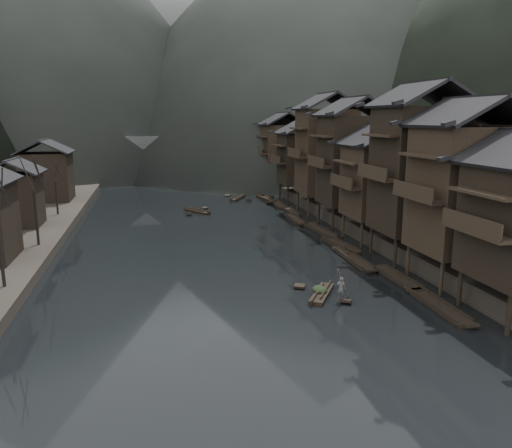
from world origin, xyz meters
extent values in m
plane|color=black|center=(0.00, 0.00, 0.00)|extent=(300.00, 300.00, 0.00)
cube|color=#2D2823|center=(35.00, 40.00, 0.90)|extent=(40.00, 200.00, 1.80)
cylinder|color=black|center=(14.20, -10.40, 1.30)|extent=(0.30, 0.30, 2.90)
cylinder|color=black|center=(14.20, -5.60, 1.30)|extent=(0.30, 0.30, 2.90)
cylinder|color=black|center=(16.95, -5.60, 1.30)|extent=(0.30, 0.30, 2.90)
cube|color=black|center=(13.30, -8.00, 5.81)|extent=(1.20, 5.70, 0.25)
cylinder|color=black|center=(14.20, -3.40, 1.30)|extent=(0.30, 0.30, 2.90)
cylinder|color=black|center=(14.20, 1.40, 1.30)|extent=(0.30, 0.30, 2.90)
cylinder|color=black|center=(16.95, -3.40, 1.30)|extent=(0.30, 0.30, 2.90)
cylinder|color=black|center=(16.95, 1.40, 1.30)|extent=(0.30, 0.30, 2.90)
cube|color=black|center=(17.30, -1.00, 7.30)|extent=(7.00, 6.00, 9.39)
cube|color=black|center=(13.30, -1.00, 6.83)|extent=(1.20, 5.70, 0.25)
cylinder|color=black|center=(14.20, 3.60, 1.30)|extent=(0.30, 0.30, 2.90)
cylinder|color=black|center=(14.20, 8.40, 1.30)|extent=(0.30, 0.30, 2.90)
cylinder|color=black|center=(16.95, 3.60, 1.30)|extent=(0.30, 0.30, 2.90)
cylinder|color=black|center=(16.95, 8.40, 1.30)|extent=(0.30, 0.30, 2.90)
cube|color=black|center=(17.30, 6.00, 8.07)|extent=(7.00, 6.00, 10.95)
cube|color=black|center=(13.30, 6.00, 7.53)|extent=(1.20, 5.70, 0.25)
cylinder|color=black|center=(14.20, 10.60, 1.30)|extent=(0.30, 0.30, 2.90)
cylinder|color=black|center=(14.20, 15.40, 1.30)|extent=(0.30, 0.30, 2.90)
cylinder|color=black|center=(16.95, 10.60, 1.30)|extent=(0.30, 0.30, 2.90)
cylinder|color=black|center=(16.95, 15.40, 1.30)|extent=(0.30, 0.30, 2.90)
cube|color=black|center=(17.30, 13.00, 6.23)|extent=(7.00, 6.00, 7.25)
cube|color=black|center=(13.30, 13.00, 5.86)|extent=(1.20, 5.70, 0.25)
cylinder|color=black|center=(14.20, 18.60, 1.30)|extent=(0.30, 0.30, 2.90)
cylinder|color=black|center=(14.20, 23.40, 1.30)|extent=(0.30, 0.30, 2.90)
cylinder|color=black|center=(16.95, 18.60, 1.30)|extent=(0.30, 0.30, 2.90)
cylinder|color=black|center=(16.95, 23.40, 1.30)|extent=(0.30, 0.30, 2.90)
cube|color=black|center=(17.30, 21.00, 7.72)|extent=(7.00, 6.00, 10.24)
cube|color=black|center=(13.30, 21.00, 7.21)|extent=(1.20, 5.70, 0.25)
cylinder|color=black|center=(14.20, 27.60, 1.30)|extent=(0.30, 0.30, 2.90)
cylinder|color=black|center=(14.20, 32.40, 1.30)|extent=(0.30, 0.30, 2.90)
cylinder|color=black|center=(16.95, 27.60, 1.30)|extent=(0.30, 0.30, 2.90)
cylinder|color=black|center=(16.95, 32.40, 1.30)|extent=(0.30, 0.30, 2.90)
cube|color=black|center=(17.30, 30.00, 8.16)|extent=(7.00, 6.00, 11.12)
cube|color=black|center=(13.30, 30.00, 7.60)|extent=(1.20, 5.70, 0.25)
cylinder|color=black|center=(14.20, 37.60, 1.30)|extent=(0.30, 0.30, 2.90)
cylinder|color=black|center=(14.20, 42.40, 1.30)|extent=(0.30, 0.30, 2.90)
cylinder|color=black|center=(16.95, 37.60, 1.30)|extent=(0.30, 0.30, 2.90)
cylinder|color=black|center=(16.95, 42.40, 1.30)|extent=(0.30, 0.30, 2.90)
cube|color=black|center=(17.30, 40.00, 6.41)|extent=(7.00, 6.00, 7.63)
cube|color=black|center=(13.30, 40.00, 6.03)|extent=(1.20, 5.70, 0.25)
cylinder|color=black|center=(14.20, 49.60, 1.30)|extent=(0.30, 0.30, 2.90)
cylinder|color=black|center=(14.20, 54.40, 1.30)|extent=(0.30, 0.30, 2.90)
cylinder|color=black|center=(16.95, 49.60, 1.30)|extent=(0.30, 0.30, 2.90)
cylinder|color=black|center=(16.95, 54.40, 1.30)|extent=(0.30, 0.30, 2.90)
cube|color=black|center=(17.30, 52.00, 7.01)|extent=(7.00, 6.00, 8.81)
cube|color=black|center=(13.30, 52.00, 6.57)|extent=(1.20, 5.70, 0.25)
cube|color=black|center=(-20.50, 24.00, 4.10)|extent=(5.00, 5.00, 5.80)
cube|color=black|center=(-20.50, 42.00, 4.60)|extent=(6.50, 6.50, 6.80)
cylinder|color=black|center=(-17.00, 14.56, 3.73)|extent=(0.24, 0.24, 5.06)
cylinder|color=black|center=(-17.00, 30.29, 3.23)|extent=(0.24, 0.24, 4.06)
cube|color=black|center=(12.61, -5.64, 0.15)|extent=(1.27, 6.95, 0.30)
cube|color=black|center=(12.61, -5.64, 0.33)|extent=(1.32, 6.81, 0.10)
cube|color=black|center=(12.53, -2.32, 0.29)|extent=(0.96, 0.87, 0.35)
cube|color=black|center=(12.69, -8.96, 0.29)|extent=(0.96, 0.87, 0.35)
cube|color=black|center=(12.78, 0.24, 0.15)|extent=(1.31, 6.14, 0.30)
cube|color=black|center=(12.78, 0.24, 0.33)|extent=(1.36, 6.02, 0.10)
cube|color=black|center=(12.88, 3.17, 0.29)|extent=(0.96, 0.79, 0.33)
cube|color=black|center=(12.68, -2.69, 0.29)|extent=(0.96, 0.79, 0.33)
cube|color=black|center=(11.54, 6.23, 0.15)|extent=(1.28, 7.41, 0.30)
cube|color=black|center=(11.54, 6.23, 0.33)|extent=(1.33, 7.27, 0.10)
cube|color=black|center=(11.45, 9.78, 0.29)|extent=(0.96, 0.93, 0.36)
cube|color=black|center=(11.63, 2.69, 0.29)|extent=(0.96, 0.93, 0.36)
cube|color=black|center=(12.22, 11.15, 0.15)|extent=(1.82, 6.76, 0.30)
cube|color=black|center=(12.22, 11.15, 0.33)|extent=(1.86, 6.63, 0.10)
cube|color=black|center=(12.57, 14.33, 0.29)|extent=(1.02, 0.92, 0.34)
cube|color=black|center=(11.87, 7.96, 0.29)|extent=(1.02, 0.92, 0.34)
cube|color=black|center=(12.45, 17.87, 0.15)|extent=(1.71, 7.28, 0.30)
cube|color=black|center=(12.45, 17.87, 0.33)|extent=(1.75, 7.14, 0.10)
cube|color=black|center=(12.74, 21.32, 0.29)|extent=(1.01, 0.96, 0.36)
cube|color=black|center=(12.15, 14.42, 0.29)|extent=(1.01, 0.96, 0.36)
cube|color=black|center=(11.49, 24.35, 0.15)|extent=(1.29, 5.95, 0.30)
cube|color=black|center=(11.49, 24.35, 0.33)|extent=(1.34, 5.83, 0.10)
cube|color=black|center=(11.39, 27.19, 0.29)|extent=(0.96, 0.76, 0.32)
cube|color=black|center=(11.58, 21.51, 0.29)|extent=(0.96, 0.76, 0.32)
cube|color=black|center=(12.51, 29.95, 0.15)|extent=(1.26, 6.01, 0.30)
cube|color=black|center=(12.51, 29.95, 0.33)|extent=(1.31, 5.89, 0.10)
cube|color=black|center=(12.43, 32.82, 0.29)|extent=(0.95, 0.76, 0.33)
cube|color=black|center=(12.59, 27.08, 0.29)|extent=(0.95, 0.76, 0.33)
cube|color=black|center=(12.23, 35.54, 0.15)|extent=(1.69, 6.32, 0.30)
cube|color=black|center=(12.23, 35.54, 0.33)|extent=(1.73, 6.20, 0.10)
cube|color=black|center=(11.95, 38.52, 0.29)|extent=(1.00, 0.86, 0.33)
cube|color=black|center=(12.52, 32.55, 0.29)|extent=(1.00, 0.86, 0.33)
cube|color=black|center=(11.65, 41.04, 0.15)|extent=(1.77, 7.24, 0.30)
cube|color=black|center=(11.65, 41.04, 0.33)|extent=(1.81, 7.10, 0.10)
cube|color=black|center=(11.98, 44.47, 0.29)|extent=(1.01, 0.96, 0.35)
cube|color=black|center=(11.33, 37.62, 0.29)|extent=(1.01, 0.96, 0.35)
cube|color=black|center=(12.46, 46.82, 0.15)|extent=(2.14, 7.73, 0.30)
cube|color=black|center=(12.46, 46.82, 0.33)|extent=(2.18, 7.58, 0.10)
cube|color=black|center=(11.95, 50.45, 0.29)|extent=(1.06, 1.06, 0.37)
cube|color=black|center=(12.96, 43.18, 0.29)|extent=(1.06, 1.06, 0.37)
cube|color=black|center=(0.05, 32.96, 0.15)|extent=(3.40, 4.67, 0.30)
cube|color=black|center=(0.05, 32.96, 0.33)|extent=(3.40, 4.61, 0.10)
cube|color=black|center=(1.27, 34.95, 0.29)|extent=(1.04, 0.96, 0.30)
cube|color=black|center=(-1.18, 30.98, 0.29)|extent=(1.04, 0.96, 0.30)
cube|color=black|center=(7.52, 43.28, 0.15)|extent=(3.48, 5.57, 0.30)
cube|color=black|center=(7.52, 43.28, 0.33)|extent=(3.47, 5.49, 0.10)
cube|color=black|center=(6.28, 45.74, 0.29)|extent=(1.08, 1.02, 0.32)
cube|color=black|center=(8.77, 40.83, 0.29)|extent=(1.08, 1.02, 0.32)
cube|color=black|center=(7.19, 54.91, 0.15)|extent=(1.39, 5.71, 0.30)
cube|color=black|center=(7.19, 54.91, 0.33)|extent=(1.43, 5.60, 0.10)
cube|color=black|center=(7.38, 57.62, 0.29)|extent=(0.90, 0.76, 0.32)
cube|color=black|center=(7.00, 52.20, 0.29)|extent=(0.90, 0.76, 0.32)
cube|color=black|center=(-7.52, 73.43, 0.15)|extent=(1.20, 4.55, 0.30)
cube|color=black|center=(-7.52, 73.43, 0.33)|extent=(1.24, 4.47, 0.10)
cube|color=black|center=(-7.61, 75.59, 0.29)|extent=(0.87, 0.60, 0.29)
cube|color=black|center=(-7.42, 71.26, 0.29)|extent=(0.87, 0.60, 0.29)
cube|color=#4C4C4F|center=(0.00, 72.00, 7.20)|extent=(40.00, 6.00, 1.60)
cube|color=#4C4C4F|center=(0.00, 69.30, 8.50)|extent=(40.00, 0.50, 1.00)
cube|color=#4C4C4F|center=(0.00, 74.70, 8.50)|extent=(40.00, 0.50, 1.00)
cube|color=#4C4C4F|center=(-14.00, 72.00, 3.20)|extent=(3.20, 6.00, 6.40)
cube|color=#4C4C4F|center=(-4.50, 72.00, 3.20)|extent=(3.20, 6.00, 6.40)
cube|color=#4C4C4F|center=(4.50, 72.00, 3.20)|extent=(3.20, 6.00, 6.40)
cube|color=#4C4C4F|center=(14.00, 72.00, 3.20)|extent=(3.20, 6.00, 6.40)
cone|color=#474F49|center=(55.00, 130.00, 48.18)|extent=(195.00, 195.00, 96.36)
cone|color=gray|center=(0.00, 210.00, 57.83)|extent=(320.00, 320.00, 115.66)
cube|color=black|center=(5.74, -1.72, 0.15)|extent=(3.13, 4.30, 0.30)
cube|color=black|center=(5.74, -1.72, 0.33)|extent=(3.12, 4.25, 0.10)
cube|color=black|center=(4.63, 0.10, 0.29)|extent=(0.99, 0.90, 0.29)
cube|color=black|center=(6.84, -3.55, 0.29)|extent=(0.99, 0.90, 0.29)
ellipsoid|color=black|center=(5.62, -1.53, 0.75)|extent=(1.06, 1.39, 0.64)
imported|color=#58595B|center=(6.61, -3.17, 1.25)|extent=(0.71, 0.62, 1.63)
cylinder|color=#8C7A51|center=(6.81, -3.17, 3.53)|extent=(1.78, 2.04, 2.92)
camera|label=1|loc=(-6.05, -34.15, 12.59)|focal=35.00mm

